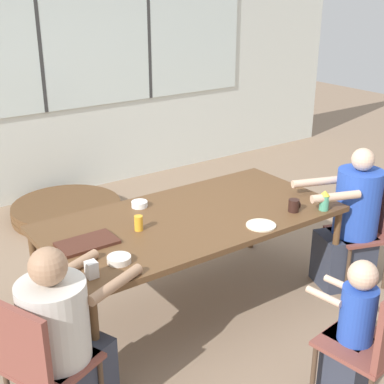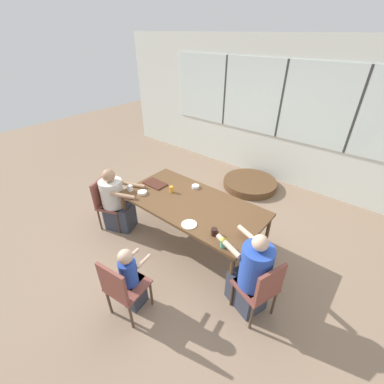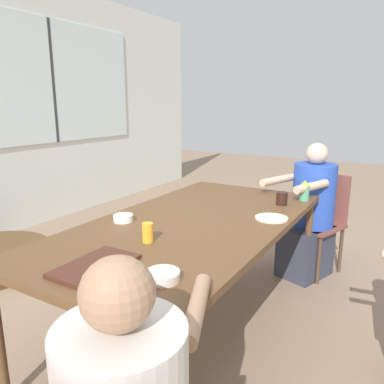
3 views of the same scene
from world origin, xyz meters
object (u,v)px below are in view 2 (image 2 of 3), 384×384
(person_woman_green_shirt, at_px, (116,203))
(coffee_mug, at_px, (214,232))
(chair_for_woman_green_shirt, at_px, (106,200))
(chair_for_man_blue_shirt, at_px, (262,287))
(sippy_cup, at_px, (223,242))
(milk_carton_small, at_px, (130,188))
(chair_for_toddler, at_px, (121,286))
(bowl_white_shallow, at_px, (196,186))
(bowl_cereal, at_px, (142,193))
(person_toddler, at_px, (132,281))
(folded_table_stack, at_px, (250,183))
(person_man_blue_shirt, at_px, (251,276))
(juice_glass, at_px, (171,189))

(person_woman_green_shirt, height_order, coffee_mug, person_woman_green_shirt)
(chair_for_woman_green_shirt, distance_m, person_woman_green_shirt, 0.18)
(chair_for_man_blue_shirt, height_order, sippy_cup, sippy_cup)
(sippy_cup, distance_m, milk_carton_small, 1.77)
(chair_for_man_blue_shirt, bearing_deg, chair_for_toddler, 148.55)
(bowl_white_shallow, bearing_deg, bowl_cereal, -128.24)
(chair_for_woman_green_shirt, height_order, bowl_white_shallow, chair_for_woman_green_shirt)
(person_toddler, relative_size, folded_table_stack, 0.82)
(chair_for_toddler, relative_size, sippy_cup, 5.69)
(bowl_cereal, bearing_deg, person_man_blue_shirt, -3.85)
(chair_for_toddler, distance_m, bowl_cereal, 1.49)
(person_toddler, bearing_deg, sippy_cup, 43.74)
(sippy_cup, xyz_separation_m, juice_glass, (-1.25, 0.47, -0.03))
(chair_for_man_blue_shirt, distance_m, sippy_cup, 0.62)
(chair_for_woman_green_shirt, distance_m, bowl_white_shallow, 1.47)
(sippy_cup, relative_size, folded_table_stack, 0.13)
(chair_for_toddler, distance_m, milk_carton_small, 1.59)
(sippy_cup, bearing_deg, chair_for_toddler, -123.01)
(chair_for_man_blue_shirt, xyz_separation_m, sippy_cup, (-0.54, 0.02, 0.32))
(person_woman_green_shirt, bearing_deg, person_toddler, 37.13)
(chair_for_toddler, bearing_deg, coffee_mug, 60.05)
(chair_for_woman_green_shirt, relative_size, chair_for_man_blue_shirt, 1.00)
(person_man_blue_shirt, bearing_deg, chair_for_man_blue_shirt, -90.00)
(person_woman_green_shirt, bearing_deg, chair_for_man_blue_shirt, 67.70)
(chair_for_woman_green_shirt, relative_size, folded_table_stack, 0.76)
(person_man_blue_shirt, bearing_deg, folded_table_stack, 47.40)
(person_toddler, xyz_separation_m, bowl_cereal, (-0.90, 0.99, 0.33))
(sippy_cup, bearing_deg, person_man_blue_shirt, 4.89)
(bowl_white_shallow, bearing_deg, person_toddler, -76.46)
(person_woman_green_shirt, bearing_deg, folded_table_stack, 134.93)
(milk_carton_small, bearing_deg, chair_for_man_blue_shirt, -3.09)
(bowl_cereal, distance_m, folded_table_stack, 2.54)
(sippy_cup, xyz_separation_m, folded_table_stack, (-0.95, 2.53, -0.74))
(person_man_blue_shirt, xyz_separation_m, juice_glass, (-1.63, 0.44, 0.29))
(bowl_white_shallow, bearing_deg, coffee_mug, -39.35)
(chair_for_woman_green_shirt, xyz_separation_m, person_man_blue_shirt, (2.55, 0.13, -0.00))
(person_toddler, distance_m, sippy_cup, 1.13)
(juice_glass, bearing_deg, chair_for_toddler, -67.09)
(chair_for_man_blue_shirt, xyz_separation_m, juice_glass, (-1.79, 0.50, 0.29))
(chair_for_woman_green_shirt, distance_m, chair_for_toddler, 1.77)
(bowl_white_shallow, bearing_deg, sippy_cup, -37.53)
(chair_for_man_blue_shirt, bearing_deg, milk_carton_small, 106.26)
(juice_glass, height_order, folded_table_stack, juice_glass)
(chair_for_man_blue_shirt, distance_m, person_woman_green_shirt, 2.55)
(chair_for_man_blue_shirt, bearing_deg, person_toddler, 143.28)
(juice_glass, relative_size, bowl_cereal, 0.72)
(chair_for_man_blue_shirt, relative_size, bowl_white_shallow, 7.25)
(person_man_blue_shirt, relative_size, sippy_cup, 7.53)
(chair_for_woman_green_shirt, xyz_separation_m, milk_carton_small, (0.41, 0.20, 0.29))
(chair_for_man_blue_shirt, xyz_separation_m, bowl_white_shallow, (-1.59, 0.83, 0.26))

